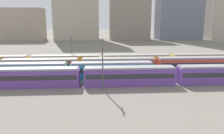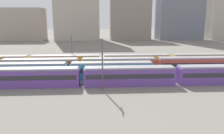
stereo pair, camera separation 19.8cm
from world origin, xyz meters
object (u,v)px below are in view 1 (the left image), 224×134
at_px(train_track_0, 129,76).
at_px(train_track_1, 25,71).
at_px(catenary_pole_1, 72,50).
at_px(train_track_3, 136,61).
at_px(catenary_pole_0, 103,62).
at_px(train_track_2, 156,65).

relative_size(train_track_0, train_track_1, 1.68).
bearing_deg(catenary_pole_1, train_track_3, -8.78).
height_order(train_track_3, catenary_pole_0, catenary_pole_0).
bearing_deg(train_track_2, train_track_1, -170.28).
xyz_separation_m(train_track_0, train_track_1, (-22.11, 5.20, -0.00)).
relative_size(train_track_2, train_track_3, 1.20).
bearing_deg(train_track_0, train_track_1, 166.76).
bearing_deg(catenary_pole_0, train_track_1, 153.40).
bearing_deg(train_track_0, train_track_3, 75.05).
height_order(catenary_pole_0, catenary_pole_1, catenary_pole_0).
bearing_deg(train_track_1, train_track_2, 9.72).
height_order(train_track_3, catenary_pole_1, catenary_pole_1).
bearing_deg(train_track_0, catenary_pole_1, 126.33).
xyz_separation_m(catenary_pole_0, catenary_pole_1, (-8.08, 21.50, -0.46)).
bearing_deg(train_track_3, catenary_pole_0, -116.98).
distance_m(train_track_0, train_track_2, 13.28).
height_order(train_track_2, catenary_pole_1, catenary_pole_1).
height_order(train_track_2, catenary_pole_0, catenary_pole_0).
bearing_deg(catenary_pole_1, train_track_0, -53.67).
distance_m(train_track_2, train_track_3, 6.62).
xyz_separation_m(train_track_0, catenary_pole_1, (-13.48, 18.32, 2.97)).
xyz_separation_m(train_track_3, catenary_pole_1, (-17.64, 2.72, 2.97)).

